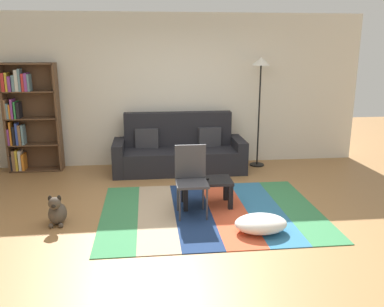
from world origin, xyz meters
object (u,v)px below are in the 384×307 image
object	(u,v)px
folding_chair	(191,174)
pouf	(261,224)
coffee_table	(206,185)
tv_remote	(204,178)
standing_lamp	(261,76)
bookshelf	(26,117)
couch	(179,152)
dog	(57,212)

from	to	relation	value
folding_chair	pouf	bearing A→B (deg)	13.53
coffee_table	tv_remote	distance (m)	0.10
pouf	folding_chair	world-z (taller)	folding_chair
standing_lamp	folding_chair	bearing A→B (deg)	-124.85
bookshelf	folding_chair	world-z (taller)	bookshelf
pouf	tv_remote	size ratio (longest dim) A/B	4.11
pouf	standing_lamp	xyz separation A→B (m)	(0.70, 2.74, 1.51)
couch	coffee_table	world-z (taller)	couch
couch	tv_remote	bearing A→B (deg)	-82.98
pouf	standing_lamp	world-z (taller)	standing_lamp
bookshelf	pouf	size ratio (longest dim) A/B	3.02
couch	folding_chair	bearing A→B (deg)	-89.92
pouf	tv_remote	distance (m)	1.12
folding_chair	tv_remote	bearing A→B (deg)	108.25
coffee_table	pouf	world-z (taller)	coffee_table
couch	dog	bearing A→B (deg)	-128.55
couch	dog	world-z (taller)	couch
coffee_table	folding_chair	xyz separation A→B (m)	(-0.23, -0.23, 0.23)
pouf	standing_lamp	size ratio (longest dim) A/B	0.32
dog	coffee_table	bearing A→B (deg)	11.44
couch	pouf	bearing A→B (deg)	-73.94
coffee_table	standing_lamp	size ratio (longest dim) A/B	0.35
pouf	dog	distance (m)	2.47
dog	pouf	bearing A→B (deg)	-11.96
bookshelf	tv_remote	xyz separation A→B (m)	(2.81, -1.95, -0.57)
standing_lamp	tv_remote	distance (m)	2.52
dog	folding_chair	bearing A→B (deg)	5.28
dog	couch	bearing A→B (deg)	51.45
couch	dog	xyz separation A→B (m)	(-1.67, -2.09, -0.18)
bookshelf	coffee_table	world-z (taller)	bookshelf
pouf	folding_chair	distance (m)	1.09
couch	pouf	size ratio (longest dim) A/B	3.66
coffee_table	standing_lamp	bearing A→B (deg)	56.72
coffee_table	tv_remote	world-z (taller)	tv_remote
standing_lamp	tv_remote	size ratio (longest dim) A/B	12.99
bookshelf	coffee_table	distance (m)	3.53
standing_lamp	folding_chair	size ratio (longest dim) A/B	2.17
couch	tv_remote	distance (m)	1.68
bookshelf	folding_chair	xyz separation A→B (m)	(2.61, -2.22, -0.42)
tv_remote	bookshelf	bearing A→B (deg)	105.71
bookshelf	standing_lamp	bearing A→B (deg)	-2.03
dog	standing_lamp	distance (m)	4.10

